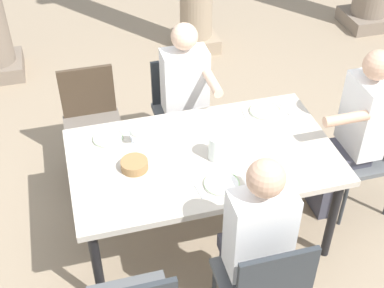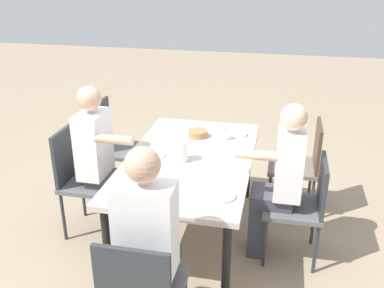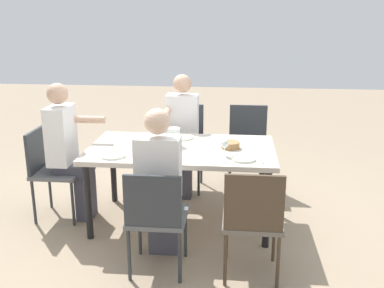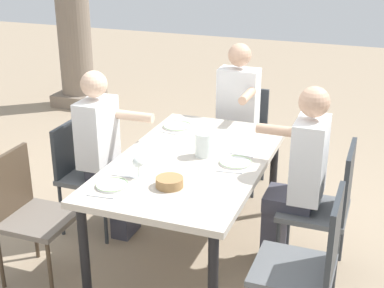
{
  "view_description": "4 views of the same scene",
  "coord_description": "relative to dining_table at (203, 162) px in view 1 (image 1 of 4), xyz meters",
  "views": [
    {
      "loc": [
        -0.75,
        -2.47,
        2.94
      ],
      "look_at": [
        -0.05,
        0.07,
        0.78
      ],
      "focal_mm": 49.38,
      "sensor_mm": 36.0,
      "label": 1
    },
    {
      "loc": [
        3.07,
        0.67,
        2.21
      ],
      "look_at": [
        0.03,
        0.03,
        0.88
      ],
      "focal_mm": 40.51,
      "sensor_mm": 36.0,
      "label": 2
    },
    {
      "loc": [
        -0.49,
        3.94,
        1.96
      ],
      "look_at": [
        -0.09,
        -0.06,
        0.76
      ],
      "focal_mm": 42.17,
      "sensor_mm": 36.0,
      "label": 3
    },
    {
      "loc": [
        -3.25,
        -1.21,
        2.24
      ],
      "look_at": [
        0.1,
        0.04,
        0.82
      ],
      "focal_mm": 51.69,
      "sensor_mm": 36.0,
      "label": 4
    }
  ],
  "objects": [
    {
      "name": "diner_guest_third",
      "position": [
        0.08,
        -0.72,
        0.02
      ],
      "size": [
        0.35,
        0.49,
        1.31
      ],
      "color": "#3F3F4C",
      "rests_on": "ground"
    },
    {
      "name": "ground_plane",
      "position": [
        0.0,
        0.0,
        -0.68
      ],
      "size": [
        16.0,
        16.0,
        0.0
      ],
      "primitive_type": "plane",
      "color": "gray"
    },
    {
      "name": "plate_2",
      "position": [
        0.55,
        0.33,
        0.08
      ],
      "size": [
        0.22,
        0.22,
        0.02
      ],
      "color": "white",
      "rests_on": "dining_table"
    },
    {
      "name": "spoon_1",
      "position": [
        0.18,
        -0.3,
        0.07
      ],
      "size": [
        0.03,
        0.17,
        0.01
      ],
      "primitive_type": "cube",
      "rotation": [
        0.0,
        0.0,
        -0.08
      ],
      "color": "silver",
      "rests_on": "dining_table"
    },
    {
      "name": "fork_1",
      "position": [
        -0.12,
        -0.3,
        0.07
      ],
      "size": [
        0.04,
        0.17,
        0.01
      ],
      "primitive_type": "cube",
      "rotation": [
        0.0,
        0.0,
        0.12
      ],
      "color": "silver",
      "rests_on": "dining_table"
    },
    {
      "name": "spoon_2",
      "position": [
        0.7,
        0.33,
        0.07
      ],
      "size": [
        0.03,
        0.17,
        0.01
      ],
      "primitive_type": "cube",
      "rotation": [
        0.0,
        0.0,
        0.11
      ],
      "color": "silver",
      "rests_on": "dining_table"
    },
    {
      "name": "wine_glass_0",
      "position": [
        -0.4,
        0.21,
        0.17
      ],
      "size": [
        0.07,
        0.07,
        0.15
      ],
      "color": "white",
      "rests_on": "dining_table"
    },
    {
      "name": "spoon_0",
      "position": [
        -0.42,
        0.31,
        0.07
      ],
      "size": [
        0.02,
        0.17,
        0.01
      ],
      "primitive_type": "cube",
      "rotation": [
        0.0,
        0.0,
        0.02
      ],
      "color": "silver",
      "rests_on": "dining_table"
    },
    {
      "name": "fork_0",
      "position": [
        -0.72,
        0.31,
        0.07
      ],
      "size": [
        0.03,
        0.17,
        0.01
      ],
      "primitive_type": "cube",
      "rotation": [
        0.0,
        0.0,
        0.1
      ],
      "color": "silver",
      "rests_on": "dining_table"
    },
    {
      "name": "fork_2",
      "position": [
        0.4,
        0.33,
        0.07
      ],
      "size": [
        0.04,
        0.17,
        0.01
      ],
      "primitive_type": "cube",
      "rotation": [
        0.0,
        0.0,
        -0.12
      ],
      "color": "silver",
      "rests_on": "dining_table"
    },
    {
      "name": "bread_basket",
      "position": [
        -0.45,
        -0.02,
        0.1
      ],
      "size": [
        0.17,
        0.17,
        0.06
      ],
      "primitive_type": "cylinder",
      "color": "#9E7547",
      "rests_on": "dining_table"
    },
    {
      "name": "diner_woman_green",
      "position": [
        0.08,
        0.71,
        0.0
      ],
      "size": [
        0.34,
        0.49,
        1.28
      ],
      "color": "#3F3F4C",
      "rests_on": "ground"
    },
    {
      "name": "diner_man_white",
      "position": [
        1.08,
        -0.0,
        0.03
      ],
      "size": [
        0.49,
        0.35,
        1.33
      ],
      "color": "#3F3F4C",
      "rests_on": "ground"
    },
    {
      "name": "plate_0",
      "position": [
        -0.57,
        0.31,
        0.08
      ],
      "size": [
        0.2,
        0.2,
        0.02
      ],
      "color": "white",
      "rests_on": "dining_table"
    },
    {
      "name": "plate_1",
      "position": [
        0.03,
        -0.3,
        0.08
      ],
      "size": [
        0.22,
        0.22,
        0.02
      ],
      "color": "white",
      "rests_on": "dining_table"
    },
    {
      "name": "chair_west_north",
      "position": [
        -0.63,
        0.91,
        -0.17
      ],
      "size": [
        0.44,
        0.44,
        0.88
      ],
      "color": "#6A6158",
      "rests_on": "ground"
    },
    {
      "name": "chair_mid_south",
      "position": [
        0.08,
        -0.92,
        -0.14
      ],
      "size": [
        0.44,
        0.44,
        0.94
      ],
      "color": "#5B5E61",
      "rests_on": "ground"
    },
    {
      "name": "chair_head_east",
      "position": [
        1.27,
        0.0,
        -0.16
      ],
      "size": [
        0.44,
        0.44,
        0.88
      ],
      "color": "#5B5E61",
      "rests_on": "ground"
    },
    {
      "name": "chair_mid_north",
      "position": [
        0.08,
        0.91,
        -0.18
      ],
      "size": [
        0.44,
        0.44,
        0.85
      ],
      "color": "#5B5E61",
      "rests_on": "ground"
    },
    {
      "name": "water_pitcher",
      "position": [
        0.08,
        -0.06,
        0.14
      ],
      "size": [
        0.12,
        0.12,
        0.17
      ],
      "color": "white",
      "rests_on": "dining_table"
    },
    {
      "name": "dining_table",
      "position": [
        0.0,
        0.0,
        0.0
      ],
      "size": [
        1.71,
        0.99,
        0.75
      ],
      "color": "beige",
      "rests_on": "ground"
    }
  ]
}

